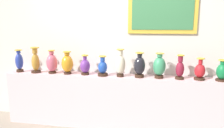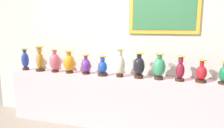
{
  "view_description": "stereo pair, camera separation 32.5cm",
  "coord_description": "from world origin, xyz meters",
  "px_view_note": "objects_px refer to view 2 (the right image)",
  "views": [
    {
      "loc": [
        0.59,
        -3.14,
        1.65
      ],
      "look_at": [
        0.0,
        0.0,
        1.05
      ],
      "focal_mm": 33.06,
      "sensor_mm": 36.0,
      "label": 1
    },
    {
      "loc": [
        0.9,
        -3.07,
        1.65
      ],
      "look_at": [
        0.0,
        0.0,
        1.05
      ],
      "focal_mm": 33.06,
      "sensor_mm": 36.0,
      "label": 2
    }
  ],
  "objects_px": {
    "vase_sapphire": "(103,67)",
    "vase_crimson": "(201,73)",
    "vase_violet": "(86,65)",
    "vase_ochre": "(40,60)",
    "vase_ivory": "(120,64)",
    "vase_onyx": "(139,66)",
    "vase_rose": "(55,62)",
    "vase_jade": "(159,67)",
    "vase_burgundy": "(180,70)",
    "vase_cobalt": "(25,60)",
    "vase_amber": "(69,63)"
  },
  "relations": [
    {
      "from": "vase_sapphire",
      "to": "vase_crimson",
      "type": "distance_m",
      "value": 1.45
    },
    {
      "from": "vase_violet",
      "to": "vase_sapphire",
      "type": "height_order",
      "value": "vase_violet"
    },
    {
      "from": "vase_sapphire",
      "to": "vase_violet",
      "type": "bearing_deg",
      "value": 174.37
    },
    {
      "from": "vase_ochre",
      "to": "vase_sapphire",
      "type": "xyz_separation_m",
      "value": [
        1.16,
        -0.02,
        -0.06
      ]
    },
    {
      "from": "vase_ivory",
      "to": "vase_onyx",
      "type": "bearing_deg",
      "value": 0.94
    },
    {
      "from": "vase_rose",
      "to": "vase_jade",
      "type": "height_order",
      "value": "vase_rose"
    },
    {
      "from": "vase_crimson",
      "to": "vase_ochre",
      "type": "bearing_deg",
      "value": -179.93
    },
    {
      "from": "vase_rose",
      "to": "vase_ivory",
      "type": "distance_m",
      "value": 1.15
    },
    {
      "from": "vase_onyx",
      "to": "vase_burgundy",
      "type": "xyz_separation_m",
      "value": [
        0.59,
        -0.0,
        -0.02
      ]
    },
    {
      "from": "vase_cobalt",
      "to": "vase_ochre",
      "type": "distance_m",
      "value": 0.31
    },
    {
      "from": "vase_cobalt",
      "to": "vase_sapphire",
      "type": "height_order",
      "value": "vase_cobalt"
    },
    {
      "from": "vase_burgundy",
      "to": "vase_jade",
      "type": "bearing_deg",
      "value": 178.5
    },
    {
      "from": "vase_cobalt",
      "to": "vase_burgundy",
      "type": "height_order",
      "value": "vase_cobalt"
    },
    {
      "from": "vase_violet",
      "to": "vase_burgundy",
      "type": "xyz_separation_m",
      "value": [
        1.46,
        -0.02,
        0.01
      ]
    },
    {
      "from": "vase_burgundy",
      "to": "vase_onyx",
      "type": "bearing_deg",
      "value": 179.91
    },
    {
      "from": "vase_ochre",
      "to": "vase_violet",
      "type": "distance_m",
      "value": 0.86
    },
    {
      "from": "vase_ochre",
      "to": "vase_onyx",
      "type": "xyz_separation_m",
      "value": [
        1.73,
        -0.01,
        -0.01
      ]
    },
    {
      "from": "vase_ochre",
      "to": "vase_crimson",
      "type": "xyz_separation_m",
      "value": [
        2.61,
        0.0,
        -0.06
      ]
    },
    {
      "from": "vase_sapphire",
      "to": "vase_jade",
      "type": "bearing_deg",
      "value": 1.07
    },
    {
      "from": "vase_rose",
      "to": "vase_amber",
      "type": "bearing_deg",
      "value": -0.3
    },
    {
      "from": "vase_sapphire",
      "to": "vase_jade",
      "type": "height_order",
      "value": "vase_jade"
    },
    {
      "from": "vase_sapphire",
      "to": "vase_crimson",
      "type": "relative_size",
      "value": 0.99
    },
    {
      "from": "vase_ochre",
      "to": "vase_ivory",
      "type": "distance_m",
      "value": 1.44
    },
    {
      "from": "vase_onyx",
      "to": "vase_amber",
      "type": "bearing_deg",
      "value": 179.47
    },
    {
      "from": "vase_ochre",
      "to": "vase_sapphire",
      "type": "height_order",
      "value": "vase_ochre"
    },
    {
      "from": "vase_cobalt",
      "to": "vase_burgundy",
      "type": "bearing_deg",
      "value": -0.31
    },
    {
      "from": "vase_rose",
      "to": "vase_onyx",
      "type": "relative_size",
      "value": 1.0
    },
    {
      "from": "vase_amber",
      "to": "vase_sapphire",
      "type": "xyz_separation_m",
      "value": [
        0.6,
        -0.02,
        -0.04
      ]
    },
    {
      "from": "vase_rose",
      "to": "vase_onyx",
      "type": "bearing_deg",
      "value": -0.48
    },
    {
      "from": "vase_sapphire",
      "to": "vase_amber",
      "type": "bearing_deg",
      "value": 178.06
    },
    {
      "from": "vase_amber",
      "to": "vase_jade",
      "type": "xyz_separation_m",
      "value": [
        1.46,
        -0.0,
        0.0
      ]
    },
    {
      "from": "vase_cobalt",
      "to": "vase_violet",
      "type": "distance_m",
      "value": 1.17
    },
    {
      "from": "vase_ochre",
      "to": "vase_cobalt",
      "type": "bearing_deg",
      "value": 179.29
    },
    {
      "from": "vase_ochre",
      "to": "vase_rose",
      "type": "relative_size",
      "value": 1.11
    },
    {
      "from": "vase_amber",
      "to": "vase_crimson",
      "type": "bearing_deg",
      "value": 0.05
    },
    {
      "from": "vase_ivory",
      "to": "vase_crimson",
      "type": "distance_m",
      "value": 1.17
    },
    {
      "from": "vase_onyx",
      "to": "vase_ochre",
      "type": "bearing_deg",
      "value": 179.69
    },
    {
      "from": "vase_ochre",
      "to": "vase_burgundy",
      "type": "xyz_separation_m",
      "value": [
        2.32,
        -0.01,
        -0.04
      ]
    },
    {
      "from": "vase_onyx",
      "to": "vase_crimson",
      "type": "xyz_separation_m",
      "value": [
        0.87,
        0.01,
        -0.05
      ]
    },
    {
      "from": "vase_amber",
      "to": "vase_jade",
      "type": "relative_size",
      "value": 0.98
    },
    {
      "from": "vase_jade",
      "to": "vase_amber",
      "type": "bearing_deg",
      "value": 179.84
    },
    {
      "from": "vase_sapphire",
      "to": "vase_jade",
      "type": "distance_m",
      "value": 0.87
    },
    {
      "from": "vase_burgundy",
      "to": "vase_ochre",
      "type": "bearing_deg",
      "value": 179.75
    },
    {
      "from": "vase_ivory",
      "to": "vase_rose",
      "type": "bearing_deg",
      "value": 179.15
    },
    {
      "from": "vase_cobalt",
      "to": "vase_amber",
      "type": "bearing_deg",
      "value": -0.15
    },
    {
      "from": "vase_jade",
      "to": "vase_cobalt",
      "type": "bearing_deg",
      "value": 179.85
    },
    {
      "from": "vase_ivory",
      "to": "vase_burgundy",
      "type": "height_order",
      "value": "vase_ivory"
    },
    {
      "from": "vase_rose",
      "to": "vase_crimson",
      "type": "height_order",
      "value": "vase_rose"
    },
    {
      "from": "vase_rose",
      "to": "vase_sapphire",
      "type": "bearing_deg",
      "value": -1.42
    },
    {
      "from": "vase_violet",
      "to": "vase_cobalt",
      "type": "bearing_deg",
      "value": -179.66
    }
  ]
}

